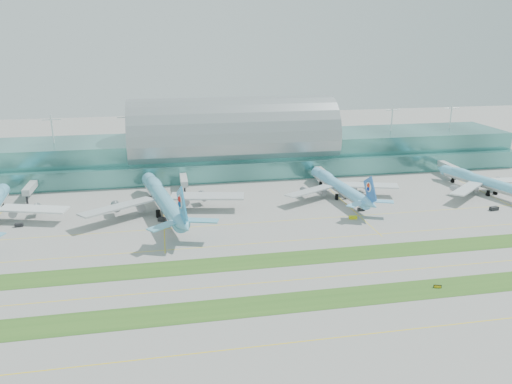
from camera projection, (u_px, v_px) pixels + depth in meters
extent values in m
plane|color=gray|center=(284.00, 262.00, 178.18)|extent=(700.00, 700.00, 0.00)
cube|color=#3D7A75|center=(233.00, 153.00, 296.91)|extent=(340.00, 42.00, 20.00)
cube|color=#3D7A75|center=(239.00, 171.00, 275.95)|extent=(340.00, 8.00, 10.00)
ellipsoid|color=#9EA5A8|center=(233.00, 136.00, 293.88)|extent=(340.00, 46.20, 16.17)
cylinder|color=white|center=(232.00, 123.00, 291.46)|extent=(0.80, 0.80, 16.00)
cube|color=#B2B7B7|center=(31.00, 187.00, 246.84)|extent=(3.50, 22.00, 3.00)
cylinder|color=black|center=(27.00, 200.00, 238.53)|extent=(1.00, 1.00, 4.00)
cube|color=#B2B7B7|center=(184.00, 179.00, 260.04)|extent=(3.50, 22.00, 3.00)
cylinder|color=black|center=(185.00, 191.00, 251.73)|extent=(1.00, 1.00, 4.00)
cube|color=#B2B7B7|center=(321.00, 172.00, 273.24)|extent=(3.50, 22.00, 3.00)
cylinder|color=black|center=(327.00, 183.00, 264.93)|extent=(1.00, 1.00, 4.00)
cube|color=#B2B7B7|center=(446.00, 166.00, 286.44)|extent=(3.50, 22.00, 3.00)
cylinder|color=black|center=(455.00, 176.00, 278.13)|extent=(1.00, 1.00, 4.00)
cube|color=#2D591E|center=(306.00, 301.00, 151.94)|extent=(420.00, 12.00, 0.08)
cube|color=#2D591E|center=(283.00, 259.00, 180.04)|extent=(420.00, 12.00, 0.08)
cube|color=yellow|center=(327.00, 339.00, 133.22)|extent=(420.00, 0.35, 0.01)
cube|color=yellow|center=(294.00, 280.00, 165.07)|extent=(420.00, 0.35, 0.01)
cube|color=yellow|center=(273.00, 242.00, 195.04)|extent=(420.00, 0.35, 0.01)
cube|color=yellow|center=(262.00, 222.00, 215.64)|extent=(420.00, 0.35, 0.01)
cone|color=#5CAACB|center=(4.00, 188.00, 242.58)|extent=(6.56, 5.48, 6.14)
cube|color=silver|center=(34.00, 209.00, 215.14)|extent=(30.61, 15.77, 1.21)
cylinder|color=gray|center=(25.00, 210.00, 219.52)|extent=(3.84, 5.73, 3.37)
cylinder|color=black|center=(2.00, 203.00, 235.01)|extent=(1.78, 1.78, 2.97)
cylinder|color=#5AA9C7|center=(163.00, 199.00, 224.34)|extent=(20.55, 69.44, 6.94)
ellipsoid|color=#5AA9C7|center=(154.00, 183.00, 240.94)|extent=(10.64, 22.00, 4.95)
cone|color=#5AA9C7|center=(148.00, 178.00, 257.38)|extent=(7.91, 6.86, 6.94)
cone|color=#5AA9C7|center=(184.00, 226.00, 189.31)|extent=(8.46, 11.19, 6.60)
cube|color=silver|center=(118.00, 207.00, 215.28)|extent=(32.69, 25.54, 1.37)
cylinder|color=gray|center=(128.00, 206.00, 223.14)|extent=(4.95, 6.79, 3.81)
cube|color=silver|center=(207.00, 196.00, 229.71)|extent=(34.58, 14.46, 1.37)
cylinder|color=gray|center=(194.00, 198.00, 233.96)|extent=(4.95, 6.79, 3.81)
cube|color=#2A88BE|center=(182.00, 206.00, 189.15)|extent=(3.57, 14.56, 16.15)
cylinder|color=silver|center=(181.00, 201.00, 189.63)|extent=(2.05, 5.47, 5.38)
cylinder|color=black|center=(152.00, 193.00, 249.21)|extent=(2.02, 2.02, 3.36)
cylinder|color=black|center=(158.00, 214.00, 220.74)|extent=(2.02, 2.02, 3.36)
cylinder|color=black|center=(173.00, 212.00, 223.15)|extent=(2.02, 2.02, 3.36)
cylinder|color=#6DC3F1|center=(339.00, 186.00, 247.23)|extent=(11.71, 56.86, 5.66)
ellipsoid|color=#6DC3F1|center=(326.00, 175.00, 261.21)|extent=(7.19, 17.68, 4.03)
cone|color=#6DC3F1|center=(315.00, 171.00, 275.03)|extent=(6.12, 5.15, 5.66)
cone|color=#6DC3F1|center=(371.00, 204.00, 217.76)|extent=(6.23, 8.74, 5.38)
cube|color=silver|center=(310.00, 191.00, 241.14)|extent=(27.38, 18.99, 1.11)
cylinder|color=gray|center=(313.00, 191.00, 247.35)|extent=(3.62, 5.32, 3.10)
cube|color=silver|center=(370.00, 185.00, 250.20)|extent=(28.21, 14.08, 1.11)
cylinder|color=gray|center=(358.00, 187.00, 254.15)|extent=(3.62, 5.32, 3.10)
cube|color=blue|center=(370.00, 191.00, 217.68)|extent=(1.83, 11.98, 13.16)
cylinder|color=white|center=(369.00, 187.00, 218.10)|extent=(1.29, 4.44, 4.38)
cylinder|color=black|center=(321.00, 183.00, 268.11)|extent=(1.64, 1.64, 2.74)
cylinder|color=black|center=(337.00, 197.00, 244.41)|extent=(1.64, 1.64, 2.74)
cylinder|color=black|center=(347.00, 196.00, 245.92)|extent=(1.64, 1.64, 2.74)
cylinder|color=#66C0E2|center=(487.00, 183.00, 253.23)|extent=(21.10, 55.82, 5.65)
ellipsoid|color=#66C0E2|center=(462.00, 172.00, 266.21)|extent=(9.92, 17.98, 4.02)
cone|color=#66C0E2|center=(441.00, 169.00, 279.12)|extent=(6.69, 5.94, 5.65)
cube|color=silver|center=(467.00, 189.00, 244.76)|extent=(25.73, 22.26, 1.11)
cylinder|color=#92959A|center=(464.00, 189.00, 251.28)|extent=(4.37, 5.67, 3.10)
cube|color=silver|center=(512.00, 180.00, 258.82)|extent=(27.88, 9.63, 1.11)
cylinder|color=#92959A|center=(498.00, 182.00, 261.83)|extent=(4.37, 5.67, 3.10)
cylinder|color=black|center=(453.00, 180.00, 272.76)|extent=(1.64, 1.64, 2.73)
cylinder|color=black|center=(488.00, 193.00, 250.23)|extent=(1.64, 1.64, 2.73)
cylinder|color=black|center=(496.00, 192.00, 252.57)|extent=(1.64, 1.64, 2.73)
cube|color=black|center=(19.00, 225.00, 210.28)|extent=(3.31, 1.63, 1.48)
cube|color=black|center=(162.00, 219.00, 216.53)|extent=(3.94, 2.94, 1.59)
cube|color=black|center=(172.00, 222.00, 214.00)|extent=(3.71, 1.78, 1.28)
cube|color=#D4D00C|center=(353.00, 217.00, 219.36)|extent=(3.56, 2.26, 1.24)
cube|color=black|center=(361.00, 209.00, 229.45)|extent=(3.20, 1.87, 1.36)
cube|color=black|center=(494.00, 208.00, 229.93)|extent=(4.25, 2.53, 1.71)
cube|color=black|center=(437.00, 286.00, 159.66)|extent=(2.42, 1.02, 1.05)
cube|color=yellow|center=(438.00, 287.00, 159.50)|extent=(2.00, 0.71, 0.76)
cylinder|color=black|center=(435.00, 287.00, 159.87)|extent=(0.11, 0.11, 0.48)
cylinder|color=black|center=(440.00, 287.00, 159.63)|extent=(0.11, 0.11, 0.48)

